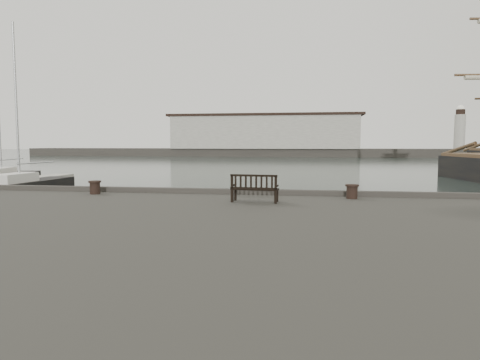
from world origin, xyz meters
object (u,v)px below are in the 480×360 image
Objects in this scene: bench at (255,193)px; yacht_c at (24,189)px; bollard_right at (352,192)px; yacht_b at (5,181)px; bollard_left at (95,187)px.

yacht_c is at bearing 146.97° from bench.
bollard_right is 0.04× the size of yacht_b.
bollard_right is 31.62m from yacht_b.
bollard_right is at bearing 27.34° from bench.
yacht_c is at bearing 150.01° from bollard_right.
yacht_c is (5.81, -5.59, -0.00)m from yacht_b.
bollard_left is 0.04× the size of yacht_b.
yacht_b is at bearing 134.55° from bollard_left.
bench is 29.91m from yacht_b.
yacht_b is at bearing 146.49° from bollard_right.
yacht_b is at bearing 145.13° from bench.
yacht_b reaches higher than bollard_right.
yacht_b is at bearing 137.89° from yacht_c.
bench is at bearing -156.71° from bollard_right.
bench is 0.13× the size of yacht_c.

